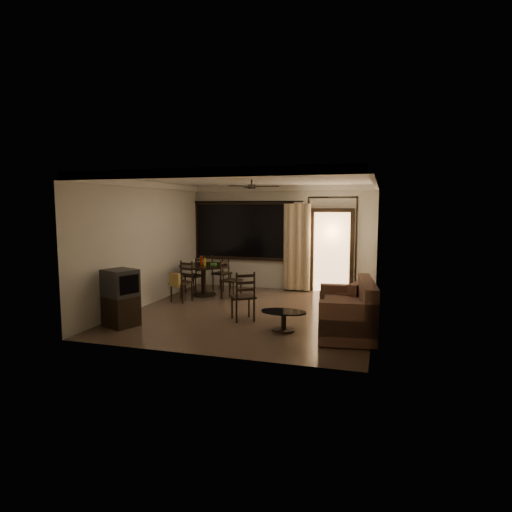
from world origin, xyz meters
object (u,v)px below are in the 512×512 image
(tv_cabinet, at_px, (121,298))
(coffee_table, at_px, (284,318))
(sofa, at_px, (350,313))
(dining_chair_north, at_px, (221,280))
(armchair, at_px, (347,304))
(dining_table, at_px, (204,271))
(side_chair, at_px, (243,306))
(dining_chair_west, at_px, (195,282))
(dining_chair_south, at_px, (181,289))
(dining_chair_east, at_px, (231,287))

(tv_cabinet, distance_m, coffee_table, 3.07)
(sofa, xyz_separation_m, coffee_table, (-1.16, -0.16, -0.13))
(sofa, bearing_deg, coffee_table, -179.05)
(dining_chair_north, distance_m, armchair, 4.11)
(dining_table, xyz_separation_m, coffee_table, (2.66, -2.50, -0.37))
(sofa, xyz_separation_m, side_chair, (-2.10, 0.32, -0.08))
(dining_chair_west, relative_size, coffee_table, 1.14)
(dining_chair_north, distance_m, tv_cabinet, 3.88)
(dining_chair_west, bearing_deg, armchair, 82.50)
(dining_chair_south, xyz_separation_m, tv_cabinet, (-0.13, -2.24, 0.24))
(tv_cabinet, relative_size, side_chair, 1.09)
(sofa, relative_size, side_chair, 1.87)
(sofa, distance_m, coffee_table, 1.18)
(armchair, distance_m, side_chair, 2.07)
(sofa, bearing_deg, dining_chair_west, 141.51)
(dining_chair_south, bearing_deg, tv_cabinet, -79.47)
(dining_table, bearing_deg, dining_chair_west, 148.84)
(dining_chair_east, relative_size, armchair, 0.99)
(dining_chair_west, relative_size, dining_chair_south, 1.00)
(side_chair, bearing_deg, tv_cabinet, -7.13)
(dining_chair_south, bearing_deg, sofa, -6.55)
(side_chair, bearing_deg, dining_chair_north, -95.13)
(dining_chair_north, relative_size, sofa, 0.51)
(side_chair, bearing_deg, dining_chair_west, -81.21)
(dining_chair_south, bearing_deg, dining_table, 89.90)
(sofa, bearing_deg, side_chair, 164.18)
(dining_chair_east, height_order, dining_chair_north, same)
(dining_chair_south, xyz_separation_m, side_chair, (1.93, -1.19, -0.01))
(dining_chair_west, bearing_deg, tv_cabinet, 13.80)
(sofa, bearing_deg, dining_table, 141.48)
(dining_chair_west, distance_m, dining_chair_north, 0.77)
(dining_chair_west, distance_m, coffee_table, 4.04)
(dining_chair_east, bearing_deg, tv_cabinet, 172.06)
(dining_chair_south, distance_m, sofa, 4.30)
(dining_chair_north, height_order, armchair, dining_chair_north)
(dining_chair_south, height_order, armchair, dining_chair_south)
(dining_chair_north, bearing_deg, dining_chair_south, 90.00)
(dining_chair_east, relative_size, dining_chair_north, 1.00)
(dining_chair_east, distance_m, sofa, 3.70)
(dining_table, distance_m, dining_chair_north, 0.85)
(coffee_table, bearing_deg, dining_chair_north, 127.11)
(dining_chair_north, bearing_deg, sofa, 153.47)
(dining_chair_east, xyz_separation_m, sofa, (3.01, -2.14, 0.09))
(dining_chair_south, bearing_deg, side_chair, -17.50)
(armchair, xyz_separation_m, coffee_table, (-1.04, -1.12, -0.07))
(dining_chair_east, bearing_deg, sofa, -111.41)
(dining_chair_south, bearing_deg, dining_chair_north, 90.00)
(dining_table, xyz_separation_m, dining_chair_north, (0.19, 0.76, -0.33))
(dining_chair_north, distance_m, sofa, 4.78)
(dining_table, height_order, side_chair, dining_table)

